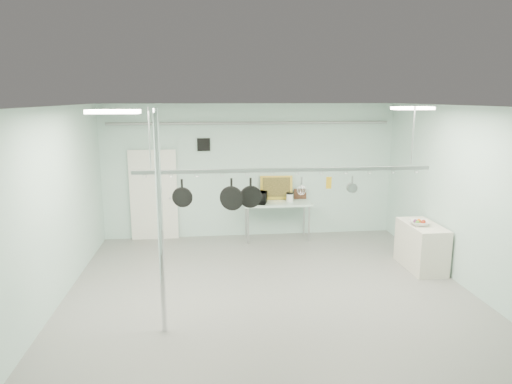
{
  "coord_description": "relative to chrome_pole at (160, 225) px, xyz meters",
  "views": [
    {
      "loc": [
        -1.04,
        -6.8,
        3.34
      ],
      "look_at": [
        -0.19,
        1.0,
        1.71
      ],
      "focal_mm": 32.0,
      "sensor_mm": 36.0,
      "label": 1
    }
  ],
  "objects": [
    {
      "name": "floor",
      "position": [
        1.7,
        0.6,
        -1.6
      ],
      "size": [
        8.0,
        8.0,
        0.0
      ],
      "primitive_type": "plane",
      "color": "gray",
      "rests_on": "ground"
    },
    {
      "name": "ceiling",
      "position": [
        1.7,
        0.6,
        1.59
      ],
      "size": [
        7.0,
        8.0,
        0.02
      ],
      "primitive_type": "cube",
      "color": "silver",
      "rests_on": "back_wall"
    },
    {
      "name": "back_wall",
      "position": [
        1.7,
        4.59,
        0.0
      ],
      "size": [
        7.0,
        0.02,
        3.2
      ],
      "primitive_type": "cube",
      "color": "silver",
      "rests_on": "floor"
    },
    {
      "name": "right_wall",
      "position": [
        5.19,
        0.6,
        0.0
      ],
      "size": [
        0.02,
        8.0,
        3.2
      ],
      "primitive_type": "cube",
      "color": "silver",
      "rests_on": "floor"
    },
    {
      "name": "door",
      "position": [
        -0.6,
        4.54,
        -0.55
      ],
      "size": [
        1.1,
        0.1,
        2.2
      ],
      "primitive_type": "cube",
      "color": "silver",
      "rests_on": "floor"
    },
    {
      "name": "wall_vent",
      "position": [
        0.6,
        4.57,
        0.65
      ],
      "size": [
        0.3,
        0.04,
        0.3
      ],
      "primitive_type": "cube",
      "color": "black",
      "rests_on": "back_wall"
    },
    {
      "name": "conduit_pipe",
      "position": [
        1.7,
        4.5,
        1.15
      ],
      "size": [
        6.6,
        0.07,
        0.07
      ],
      "primitive_type": "cylinder",
      "rotation": [
        0.0,
        1.57,
        0.0
      ],
      "color": "gray",
      "rests_on": "back_wall"
    },
    {
      "name": "chrome_pole",
      "position": [
        0.0,
        0.0,
        0.0
      ],
      "size": [
        0.08,
        0.08,
        3.2
      ],
      "primitive_type": "cylinder",
      "color": "silver",
      "rests_on": "floor"
    },
    {
      "name": "prep_table",
      "position": [
        2.3,
        4.2,
        -0.77
      ],
      "size": [
        1.6,
        0.7,
        0.91
      ],
      "color": "silver",
      "rests_on": "floor"
    },
    {
      "name": "side_cabinet",
      "position": [
        4.85,
        2.0,
        -1.15
      ],
      "size": [
        0.6,
        1.2,
        0.9
      ],
      "primitive_type": "cube",
      "color": "beige",
      "rests_on": "floor"
    },
    {
      "name": "pot_rack",
      "position": [
        1.9,
        0.9,
        0.63
      ],
      "size": [
        4.8,
        0.06,
        1.0
      ],
      "color": "#B7B7BC",
      "rests_on": "ceiling"
    },
    {
      "name": "light_panel_left",
      "position": [
        -0.5,
        -0.2,
        1.56
      ],
      "size": [
        0.65,
        0.3,
        0.05
      ],
      "primitive_type": "cube",
      "color": "white",
      "rests_on": "ceiling"
    },
    {
      "name": "light_panel_right",
      "position": [
        4.1,
        1.2,
        1.56
      ],
      "size": [
        0.65,
        0.3,
        0.05
      ],
      "primitive_type": "cube",
      "color": "white",
      "rests_on": "ceiling"
    },
    {
      "name": "microwave",
      "position": [
        1.78,
        4.12,
        -0.55
      ],
      "size": [
        0.59,
        0.48,
        0.28
      ],
      "primitive_type": "imported",
      "rotation": [
        0.0,
        0.0,
        2.86
      ],
      "color": "black",
      "rests_on": "prep_table"
    },
    {
      "name": "coffee_canister",
      "position": [
        2.61,
        4.23,
        -0.6
      ],
      "size": [
        0.2,
        0.2,
        0.19
      ],
      "primitive_type": "cylinder",
      "rotation": [
        0.0,
        0.0,
        -0.29
      ],
      "color": "white",
      "rests_on": "prep_table"
    },
    {
      "name": "painting_large",
      "position": [
        2.33,
        4.5,
        -0.41
      ],
      "size": [
        0.78,
        0.16,
        0.58
      ],
      "primitive_type": "cube",
      "rotation": [
        -0.14,
        0.0,
        -0.04
      ],
      "color": "gold",
      "rests_on": "prep_table"
    },
    {
      "name": "painting_small",
      "position": [
        2.92,
        4.5,
        -0.57
      ],
      "size": [
        0.3,
        0.09,
        0.25
      ],
      "primitive_type": "cube",
      "rotation": [
        -0.17,
        0.0,
        -0.02
      ],
      "color": "#371F13",
      "rests_on": "prep_table"
    },
    {
      "name": "fruit_bowl",
      "position": [
        4.75,
        1.94,
        -0.65
      ],
      "size": [
        0.43,
        0.43,
        0.09
      ],
      "primitive_type": "imported",
      "rotation": [
        0.0,
        0.0,
        -0.2
      ],
      "color": "silver",
      "rests_on": "side_cabinet"
    },
    {
      "name": "skillet_left",
      "position": [
        0.27,
        0.9,
        0.27
      ],
      "size": [
        0.33,
        0.11,
        0.43
      ],
      "primitive_type": null,
      "rotation": [
        0.0,
        0.0,
        -0.15
      ],
      "color": "black",
      "rests_on": "pot_rack"
    },
    {
      "name": "skillet_mid",
      "position": [
        1.04,
        0.9,
        0.22
      ],
      "size": [
        0.39,
        0.2,
        0.53
      ],
      "primitive_type": null,
      "rotation": [
        0.0,
        0.0,
        -0.36
      ],
      "color": "black",
      "rests_on": "pot_rack"
    },
    {
      "name": "skillet_right",
      "position": [
        1.35,
        0.9,
        0.24
      ],
      "size": [
        0.36,
        0.09,
        0.48
      ],
      "primitive_type": null,
      "rotation": [
        0.0,
        0.0,
        0.08
      ],
      "color": "black",
      "rests_on": "pot_rack"
    },
    {
      "name": "whisk",
      "position": [
        2.18,
        0.9,
        0.34
      ],
      "size": [
        0.18,
        0.18,
        0.28
      ],
      "primitive_type": null,
      "rotation": [
        0.0,
        0.0,
        0.29
      ],
      "color": "#A7A6AB",
      "rests_on": "pot_rack"
    },
    {
      "name": "grater",
      "position": [
        2.63,
        0.9,
        0.38
      ],
      "size": [
        0.09,
        0.04,
        0.21
      ],
      "primitive_type": null,
      "rotation": [
        0.0,
        0.0,
        -0.31
      ],
      "color": "gold",
      "rests_on": "pot_rack"
    },
    {
      "name": "saucepan",
      "position": [
        3.02,
        0.9,
        0.34
      ],
      "size": [
        0.17,
        0.11,
        0.28
      ],
      "primitive_type": null,
      "rotation": [
        0.0,
        0.0,
        -0.09
      ],
      "color": "#A5A5AA",
      "rests_on": "pot_rack"
    },
    {
      "name": "fruit_cluster",
      "position": [
        4.75,
        1.94,
        -0.61
      ],
      "size": [
        0.24,
        0.24,
        0.09
      ],
      "primitive_type": null,
      "color": "maroon",
      "rests_on": "fruit_bowl"
    }
  ]
}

